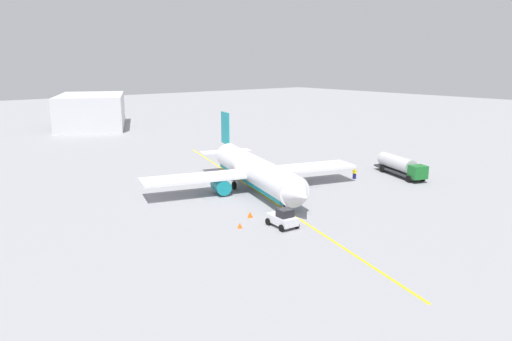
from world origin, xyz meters
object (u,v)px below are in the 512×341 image
at_px(airplane, 255,171).
at_px(refueling_worker, 354,174).
at_px(fuel_tanker, 400,165).
at_px(pushback_tug, 283,218).
at_px(safety_cone_wingtip, 240,225).
at_px(safety_cone_nose, 250,214).

relative_size(airplane, refueling_worker, 18.71).
xyz_separation_m(airplane, fuel_tanker, (7.92, 23.76, -1.06)).
distance_m(airplane, pushback_tug, 15.96).
relative_size(pushback_tug, safety_cone_wingtip, 6.28).
bearing_deg(fuel_tanker, safety_cone_wingtip, -84.31).
bearing_deg(safety_cone_nose, pushback_tug, 9.39).
xyz_separation_m(fuel_tanker, safety_cone_wingtip, (3.48, -34.98, -1.43)).
distance_m(airplane, safety_cone_wingtip, 16.19).
xyz_separation_m(fuel_tanker, safety_cone_nose, (1.27, -31.81, -1.37)).
xyz_separation_m(fuel_tanker, pushback_tug, (6.19, -31.00, -0.73)).
height_order(fuel_tanker, safety_cone_nose, fuel_tanker).
bearing_deg(safety_cone_wingtip, fuel_tanker, 95.69).
bearing_deg(refueling_worker, airplane, -105.39).
relative_size(refueling_worker, safety_cone_wingtip, 2.85).
height_order(airplane, pushback_tug, airplane).
height_order(pushback_tug, safety_cone_wingtip, pushback_tug).
bearing_deg(pushback_tug, safety_cone_wingtip, -124.20).
bearing_deg(safety_cone_nose, safety_cone_wingtip, -55.13).
relative_size(fuel_tanker, refueling_worker, 6.63).
xyz_separation_m(airplane, pushback_tug, (14.11, -7.24, -1.78)).
bearing_deg(safety_cone_wingtip, airplane, 135.45).
xyz_separation_m(airplane, safety_cone_nose, (9.19, -8.05, -2.43)).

